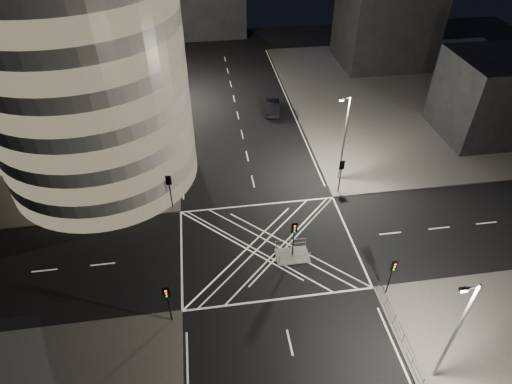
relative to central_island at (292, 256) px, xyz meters
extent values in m
plane|color=black|center=(-2.00, 1.50, -0.07)|extent=(120.00, 120.00, 0.00)
cube|color=#4C4A48|center=(-31.00, 28.50, 0.00)|extent=(42.00, 42.00, 0.15)
cube|color=#4C4A48|center=(27.00, 28.50, 0.00)|extent=(42.00, 42.00, 0.15)
cube|color=slate|center=(0.00, 0.00, 0.00)|extent=(3.00, 2.00, 0.15)
cylinder|color=gray|center=(-18.00, 15.50, 12.57)|extent=(20.00, 20.00, 25.00)
cube|color=gray|center=(-28.00, 25.50, 12.57)|extent=(20.00, 18.00, 25.00)
cube|color=gray|center=(-24.00, 43.50, 11.07)|extent=(24.00, 16.00, 22.00)
cube|color=black|center=(24.00, 41.50, 7.58)|extent=(14.00, 12.00, 15.00)
cube|color=black|center=(28.00, 17.50, 5.08)|extent=(10.00, 10.00, 10.00)
cylinder|color=black|center=(-12.50, 10.50, 1.59)|extent=(0.32, 0.32, 3.03)
ellipsoid|color=black|center=(-12.50, 10.50, 4.34)|extent=(4.50, 4.50, 5.17)
cylinder|color=black|center=(-12.50, 16.50, 1.94)|extent=(0.32, 0.32, 3.74)
ellipsoid|color=black|center=(-12.50, 16.50, 4.90)|extent=(3.94, 3.94, 4.54)
cylinder|color=black|center=(-12.50, 22.50, 1.58)|extent=(0.32, 0.32, 3.01)
ellipsoid|color=black|center=(-12.50, 22.50, 4.31)|extent=(4.44, 4.44, 5.10)
cylinder|color=black|center=(-12.50, 28.50, 2.14)|extent=(0.32, 0.32, 4.13)
ellipsoid|color=black|center=(-12.50, 28.50, 5.66)|extent=(5.27, 5.27, 6.06)
cylinder|color=black|center=(-12.50, 34.50, 1.46)|extent=(0.32, 0.32, 2.78)
ellipsoid|color=black|center=(-12.50, 34.50, 3.98)|extent=(4.11, 4.11, 4.73)
cylinder|color=black|center=(-10.80, 8.30, 1.57)|extent=(0.12, 0.12, 3.00)
cube|color=black|center=(-10.80, 8.30, 3.52)|extent=(0.28, 0.22, 0.90)
cube|color=black|center=(-10.80, 8.30, 3.52)|extent=(0.55, 0.04, 1.10)
cylinder|color=black|center=(-10.80, -5.30, 1.57)|extent=(0.12, 0.12, 3.00)
cube|color=black|center=(-10.80, -5.30, 3.52)|extent=(0.28, 0.22, 0.90)
cube|color=black|center=(-10.80, -5.30, 3.52)|extent=(0.55, 0.04, 1.10)
cylinder|color=black|center=(6.80, 8.30, 1.57)|extent=(0.12, 0.12, 3.00)
cube|color=black|center=(6.80, 8.30, 3.52)|extent=(0.28, 0.22, 0.90)
cube|color=black|center=(6.80, 8.30, 3.52)|extent=(0.55, 0.04, 1.10)
cylinder|color=black|center=(6.80, -5.30, 1.57)|extent=(0.12, 0.12, 3.00)
cube|color=black|center=(6.80, -5.30, 3.52)|extent=(0.28, 0.22, 0.90)
cube|color=black|center=(6.80, -5.30, 3.52)|extent=(0.55, 0.04, 1.10)
cylinder|color=black|center=(0.00, 0.00, 1.57)|extent=(0.12, 0.12, 3.00)
cube|color=black|center=(0.00, 0.00, 3.52)|extent=(0.28, 0.22, 0.90)
cube|color=black|center=(0.00, 0.00, 3.52)|extent=(0.55, 0.04, 1.10)
cylinder|color=slate|center=(-11.50, 13.50, 5.08)|extent=(0.20, 0.20, 10.00)
cylinder|color=slate|center=(-11.05, 13.50, 9.93)|extent=(0.90, 0.10, 0.10)
cube|color=slate|center=(-10.60, 13.50, 9.83)|extent=(0.50, 0.25, 0.18)
cube|color=white|center=(-10.60, 13.50, 9.72)|extent=(0.42, 0.20, 0.05)
cylinder|color=slate|center=(-11.50, 31.50, 5.08)|extent=(0.20, 0.20, 10.00)
cylinder|color=slate|center=(-11.05, 31.50, 9.93)|extent=(0.90, 0.10, 0.10)
cube|color=slate|center=(-10.60, 31.50, 9.83)|extent=(0.50, 0.25, 0.18)
cube|color=white|center=(-10.60, 31.50, 9.72)|extent=(0.42, 0.20, 0.05)
cylinder|color=slate|center=(7.50, 10.50, 5.08)|extent=(0.20, 0.20, 10.00)
cylinder|color=slate|center=(7.05, 10.50, 9.93)|extent=(0.90, 0.10, 0.10)
cube|color=slate|center=(6.60, 10.50, 9.83)|extent=(0.50, 0.25, 0.18)
cube|color=white|center=(6.60, 10.50, 9.72)|extent=(0.42, 0.20, 0.05)
cylinder|color=slate|center=(7.50, -12.50, 5.08)|extent=(0.20, 0.20, 10.00)
cylinder|color=slate|center=(7.05, -12.50, 9.93)|extent=(0.90, 0.10, 0.10)
cube|color=slate|center=(6.60, -12.50, 9.83)|extent=(0.50, 0.25, 0.18)
cube|color=white|center=(6.60, -12.50, 9.72)|extent=(0.42, 0.20, 0.05)
cube|color=slate|center=(6.30, -10.65, 0.62)|extent=(0.06, 11.70, 1.10)
cube|color=slate|center=(0.00, -0.90, 0.62)|extent=(2.80, 0.06, 1.10)
cube|color=slate|center=(0.00, 0.90, 0.62)|extent=(2.80, 0.06, 1.10)
imported|color=black|center=(2.91, 26.64, 0.77)|extent=(2.60, 5.33, 1.68)
camera|label=1|loc=(-7.09, -25.65, 29.20)|focal=30.00mm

